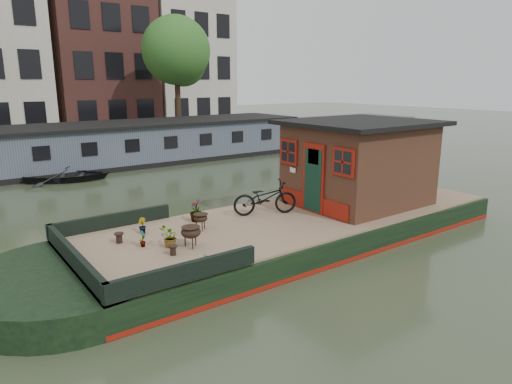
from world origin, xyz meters
TOP-DOWN VIEW (x-y plane):
  - ground at (0.00, 0.00)m, footprint 120.00×120.00m
  - houseboat_hull at (-1.33, 0.00)m, footprint 14.01×4.02m
  - houseboat_deck at (0.00, 0.00)m, footprint 11.80×3.80m
  - bow_bulwark at (-5.07, 0.00)m, footprint 3.00×4.00m
  - cabin at (2.19, 0.00)m, footprint 4.00×3.50m
  - bicycle at (-0.76, 0.62)m, footprint 1.84×1.21m
  - potted_plant_a at (-4.42, 0.19)m, footprint 0.24×0.26m
  - potted_plant_b at (-4.07, 1.08)m, footprint 0.19×0.23m
  - potted_plant_c at (-3.96, -0.19)m, footprint 0.55×0.53m
  - potted_plant_d at (-2.57, 1.16)m, footprint 0.39×0.39m
  - potted_plant_e at (-3.93, -1.70)m, footprint 0.20×0.19m
  - brazier_front at (-3.57, -0.42)m, footprint 0.50×0.50m
  - brazier_rear at (-2.81, 0.49)m, footprint 0.41×0.41m
  - bollard_port at (-4.74, 0.75)m, footprint 0.21×0.21m
  - bollard_stbd at (-4.10, -0.63)m, footprint 0.19×0.19m
  - dinghy at (-3.17, 11.44)m, footprint 4.09×3.56m
  - far_houseboat at (0.00, 14.00)m, footprint 20.40×4.40m
  - quay at (0.00, 20.50)m, footprint 60.00×6.00m
  - townhouse_row at (0.15, 27.50)m, footprint 27.25×8.00m
  - tree_right at (6.14, 19.07)m, footprint 4.40×4.40m

SIDE VIEW (x-z plane):
  - ground at x=0.00m, z-range 0.00..0.00m
  - houseboat_hull at x=-1.33m, z-range -0.03..0.57m
  - dinghy at x=-3.17m, z-range 0.00..0.71m
  - quay at x=0.00m, z-range 0.00..0.90m
  - houseboat_deck at x=0.00m, z-range 0.60..0.65m
  - bollard_stbd at x=-4.10m, z-range 0.65..0.86m
  - bollard_port at x=-4.74m, z-range 0.65..0.88m
  - potted_plant_e at x=-3.93m, z-range 0.65..0.97m
  - bow_bulwark at x=-5.07m, z-range 0.65..1.00m
  - potted_plant_b at x=-4.07m, z-range 0.65..1.02m
  - brazier_rear at x=-2.81m, z-range 0.65..1.05m
  - potted_plant_a at x=-4.42m, z-range 0.65..1.06m
  - brazier_front at x=-3.57m, z-range 0.65..1.11m
  - potted_plant_c at x=-3.96m, z-range 0.65..1.12m
  - potted_plant_d at x=-2.57m, z-range 0.65..1.23m
  - far_houseboat at x=0.00m, z-range -0.09..2.02m
  - bicycle at x=-0.76m, z-range 0.65..1.56m
  - cabin at x=2.19m, z-range 0.67..3.09m
  - tree_right at x=6.14m, z-range 2.19..9.59m
  - townhouse_row at x=0.15m, z-range -0.35..16.15m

